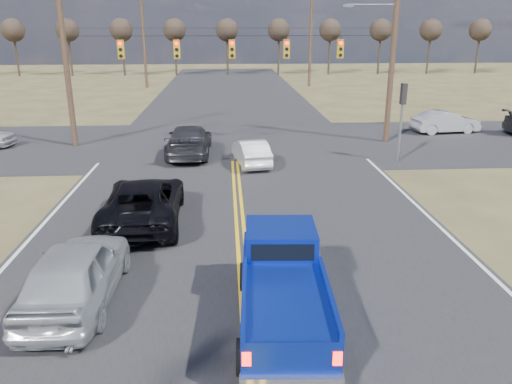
{
  "coord_description": "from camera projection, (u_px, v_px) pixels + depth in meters",
  "views": [
    {
      "loc": [
        -0.43,
        -10.38,
        6.57
      ],
      "look_at": [
        0.5,
        4.68,
        1.5
      ],
      "focal_mm": 35.0,
      "sensor_mm": 36.0,
      "label": 1
    }
  ],
  "objects": [
    {
      "name": "utility_poles",
      "position": [
        232.0,
        51.0,
        26.36
      ],
      "size": [
        19.6,
        58.32,
        10.0
      ],
      "color": "#473323",
      "rests_on": "ground"
    },
    {
      "name": "white_car_queue",
      "position": [
        251.0,
        152.0,
        24.5
      ],
      "size": [
        1.88,
        3.99,
        1.27
      ],
      "primitive_type": "imported",
      "rotation": [
        0.0,
        0.0,
        3.29
      ],
      "color": "white",
      "rests_on": "ground"
    },
    {
      "name": "road_cross",
      "position": [
        233.0,
        144.0,
        28.97
      ],
      "size": [
        120.0,
        12.0,
        0.02
      ],
      "primitive_type": "cube",
      "color": "#28282B",
      "rests_on": "ground"
    },
    {
      "name": "signal_gantry",
      "position": [
        241.0,
        54.0,
        27.18
      ],
      "size": [
        19.6,
        4.83,
        10.0
      ],
      "color": "#473323",
      "rests_on": "ground"
    },
    {
      "name": "black_suv",
      "position": [
        143.0,
        201.0,
        17.25
      ],
      "size": [
        2.72,
        5.62,
        1.54
      ],
      "primitive_type": "imported",
      "rotation": [
        0.0,
        0.0,
        3.17
      ],
      "color": "black",
      "rests_on": "ground"
    },
    {
      "name": "pickup_truck",
      "position": [
        283.0,
        286.0,
        11.36
      ],
      "size": [
        2.25,
        5.17,
        1.91
      ],
      "rotation": [
        0.0,
        0.0,
        -0.05
      ],
      "color": "black",
      "rests_on": "ground"
    },
    {
      "name": "cross_car_east_near",
      "position": [
        445.0,
        122.0,
        31.71
      ],
      "size": [
        2.01,
        4.39,
        1.39
      ],
      "primitive_type": "imported",
      "rotation": [
        0.0,
        0.0,
        1.7
      ],
      "color": "#A6AAAE",
      "rests_on": "ground"
    },
    {
      "name": "road_main",
      "position": [
        237.0,
        186.0,
        21.4
      ],
      "size": [
        14.0,
        120.0,
        0.02
      ],
      "primitive_type": "cube",
      "color": "#28282B",
      "rests_on": "ground"
    },
    {
      "name": "silver_suv",
      "position": [
        76.0,
        272.0,
        12.2
      ],
      "size": [
        2.0,
        4.81,
        1.63
      ],
      "primitive_type": "imported",
      "rotation": [
        0.0,
        0.0,
        3.13
      ],
      "color": "#B0B5B9",
      "rests_on": "ground"
    },
    {
      "name": "dgrey_car_queue",
      "position": [
        189.0,
        141.0,
        26.21
      ],
      "size": [
        2.29,
        5.47,
        1.58
      ],
      "primitive_type": "imported",
      "rotation": [
        0.0,
        0.0,
        3.13
      ],
      "color": "#2C2C30",
      "rests_on": "ground"
    },
    {
      "name": "treeline",
      "position": [
        230.0,
        37.0,
        35.63
      ],
      "size": [
        87.0,
        117.8,
        7.4
      ],
      "color": "#33261C",
      "rests_on": "ground"
    },
    {
      "name": "ground",
      "position": [
        247.0,
        314.0,
        11.94
      ],
      "size": [
        160.0,
        160.0,
        0.0
      ],
      "primitive_type": "plane",
      "color": "brown",
      "rests_on": "ground"
    }
  ]
}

